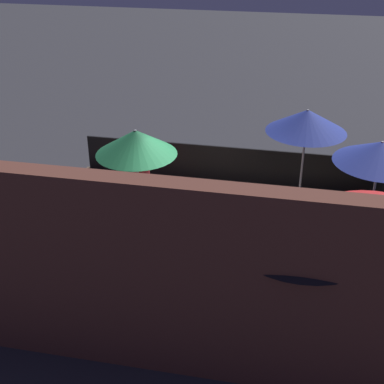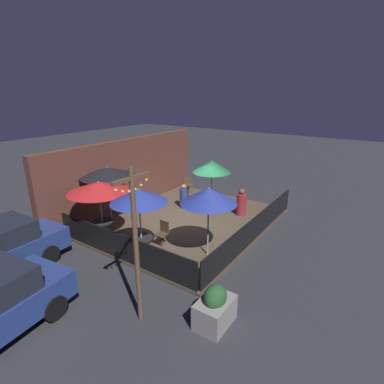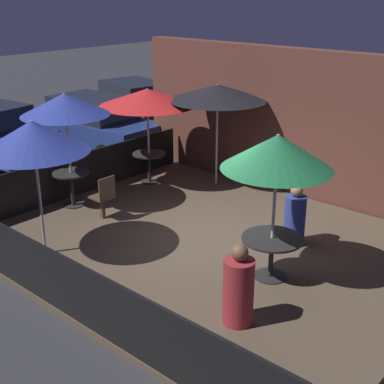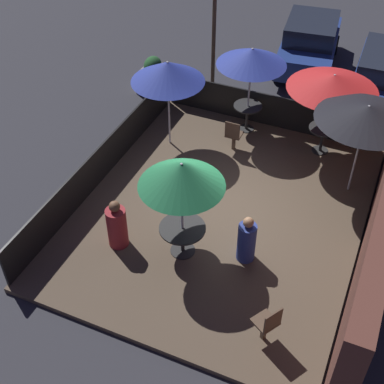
{
  "view_description": "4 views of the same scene",
  "coord_description": "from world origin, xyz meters",
  "px_view_note": "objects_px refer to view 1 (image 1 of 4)",
  "views": [
    {
      "loc": [
        -1.67,
        9.56,
        6.57
      ],
      "look_at": [
        0.26,
        0.0,
        1.36
      ],
      "focal_mm": 50.0,
      "sensor_mm": 36.0,
      "label": 1
    },
    {
      "loc": [
        -9.74,
        -6.92,
        5.45
      ],
      "look_at": [
        0.54,
        0.11,
        1.24
      ],
      "focal_mm": 28.0,
      "sensor_mm": 36.0,
      "label": 2
    },
    {
      "loc": [
        5.63,
        -6.91,
        4.56
      ],
      "look_at": [
        -0.13,
        -0.37,
        1.21
      ],
      "focal_mm": 50.0,
      "sensor_mm": 36.0,
      "label": 3
    },
    {
      "loc": [
        8.61,
        3.02,
        8.73
      ],
      "look_at": [
        0.54,
        -0.5,
        0.95
      ],
      "focal_mm": 50.0,
      "sensor_mm": 36.0,
      "label": 4
    }
  ],
  "objects_px": {
    "patio_umbrella_3": "(303,229)",
    "dining_table_0": "(368,285)",
    "patio_umbrella_1": "(136,142)",
    "patron_0": "(141,180)",
    "dining_table_1": "(139,207)",
    "patio_chair_0": "(315,221)",
    "patio_umbrella_2": "(381,152)",
    "patio_umbrella_0": "(382,212)",
    "patio_umbrella_4": "(307,121)",
    "patio_chair_1": "(33,261)",
    "dining_table_2": "(368,223)",
    "patron_1": "(138,243)"
  },
  "relations": [
    {
      "from": "patio_umbrella_3",
      "to": "dining_table_1",
      "type": "height_order",
      "value": "patio_umbrella_3"
    },
    {
      "from": "patio_chair_1",
      "to": "dining_table_1",
      "type": "bearing_deg",
      "value": 0.0
    },
    {
      "from": "patio_umbrella_1",
      "to": "patio_chair_1",
      "type": "bearing_deg",
      "value": 58.42
    },
    {
      "from": "patio_umbrella_4",
      "to": "dining_table_0",
      "type": "xyz_separation_m",
      "value": [
        -1.26,
        3.83,
        -1.57
      ]
    },
    {
      "from": "patio_umbrella_2",
      "to": "patron_1",
      "type": "height_order",
      "value": "patio_umbrella_2"
    },
    {
      "from": "patio_umbrella_3",
      "to": "dining_table_0",
      "type": "distance_m",
      "value": 2.29
    },
    {
      "from": "patio_umbrella_3",
      "to": "patio_chair_0",
      "type": "height_order",
      "value": "patio_umbrella_3"
    },
    {
      "from": "patio_umbrella_1",
      "to": "patron_0",
      "type": "relative_size",
      "value": 1.97
    },
    {
      "from": "patio_umbrella_1",
      "to": "patio_umbrella_3",
      "type": "height_order",
      "value": "patio_umbrella_1"
    },
    {
      "from": "dining_table_0",
      "to": "patron_1",
      "type": "bearing_deg",
      "value": -7.54
    },
    {
      "from": "patio_umbrella_2",
      "to": "dining_table_2",
      "type": "xyz_separation_m",
      "value": [
        0.0,
        0.0,
        -1.62
      ]
    },
    {
      "from": "dining_table_1",
      "to": "patron_1",
      "type": "relative_size",
      "value": 0.85
    },
    {
      "from": "patio_umbrella_0",
      "to": "patio_umbrella_4",
      "type": "height_order",
      "value": "patio_umbrella_4"
    },
    {
      "from": "patio_umbrella_2",
      "to": "patio_umbrella_3",
      "type": "bearing_deg",
      "value": 65.35
    },
    {
      "from": "patio_chair_0",
      "to": "patio_umbrella_2",
      "type": "bearing_deg",
      "value": 0.0
    },
    {
      "from": "dining_table_1",
      "to": "patio_chair_1",
      "type": "height_order",
      "value": "patio_chair_1"
    },
    {
      "from": "patio_umbrella_0",
      "to": "patron_1",
      "type": "distance_m",
      "value": 4.68
    },
    {
      "from": "dining_table_1",
      "to": "patio_chair_0",
      "type": "xyz_separation_m",
      "value": [
        -3.84,
        -0.27,
        -0.06
      ]
    },
    {
      "from": "patio_umbrella_2",
      "to": "patio_chair_0",
      "type": "bearing_deg",
      "value": -0.49
    },
    {
      "from": "patio_umbrella_0",
      "to": "patio_chair_0",
      "type": "distance_m",
      "value": 2.81
    },
    {
      "from": "patio_umbrella_4",
      "to": "patio_umbrella_0",
      "type": "bearing_deg",
      "value": 108.2
    },
    {
      "from": "patio_umbrella_3",
      "to": "patio_chair_1",
      "type": "relative_size",
      "value": 2.49
    },
    {
      "from": "patio_umbrella_0",
      "to": "patron_1",
      "type": "relative_size",
      "value": 1.96
    },
    {
      "from": "dining_table_0",
      "to": "patio_umbrella_0",
      "type": "bearing_deg",
      "value": 165.96
    },
    {
      "from": "patio_umbrella_3",
      "to": "patio_chair_0",
      "type": "relative_size",
      "value": 2.58
    },
    {
      "from": "patio_umbrella_0",
      "to": "dining_table_2",
      "type": "height_order",
      "value": "patio_umbrella_0"
    },
    {
      "from": "dining_table_1",
      "to": "patron_0",
      "type": "xyz_separation_m",
      "value": [
        0.36,
        -1.37,
        -0.03
      ]
    },
    {
      "from": "patio_umbrella_2",
      "to": "dining_table_0",
      "type": "xyz_separation_m",
      "value": [
        0.18,
        2.14,
        -1.64
      ]
    },
    {
      "from": "patio_chair_0",
      "to": "patio_umbrella_4",
      "type": "bearing_deg",
      "value": 102.74
    },
    {
      "from": "patio_umbrella_1",
      "to": "patio_umbrella_3",
      "type": "xyz_separation_m",
      "value": [
        -3.47,
        2.88,
        0.07
      ]
    },
    {
      "from": "patio_umbrella_1",
      "to": "patio_chair_0",
      "type": "bearing_deg",
      "value": -175.93
    },
    {
      "from": "patio_umbrella_1",
      "to": "patio_umbrella_4",
      "type": "xyz_separation_m",
      "value": [
        -3.48,
        -1.95,
        0.01
      ]
    },
    {
      "from": "patio_chair_0",
      "to": "patron_1",
      "type": "bearing_deg",
      "value": -155.19
    },
    {
      "from": "dining_table_2",
      "to": "patron_1",
      "type": "height_order",
      "value": "patron_1"
    },
    {
      "from": "patio_umbrella_2",
      "to": "patio_umbrella_0",
      "type": "bearing_deg",
      "value": 85.32
    },
    {
      "from": "patron_0",
      "to": "patron_1",
      "type": "distance_m",
      "value": 2.77
    },
    {
      "from": "patio_umbrella_1",
      "to": "patron_1",
      "type": "distance_m",
      "value": 2.11
    },
    {
      "from": "patio_chair_0",
      "to": "patio_chair_1",
      "type": "relative_size",
      "value": 0.96
    },
    {
      "from": "patio_umbrella_0",
      "to": "dining_table_2",
      "type": "xyz_separation_m",
      "value": [
        -0.18,
        -2.14,
        -1.47
      ]
    },
    {
      "from": "patio_umbrella_3",
      "to": "patio_chair_0",
      "type": "distance_m",
      "value": 3.6
    },
    {
      "from": "patio_umbrella_4",
      "to": "patio_chair_1",
      "type": "distance_m",
      "value": 6.69
    },
    {
      "from": "patio_umbrella_4",
      "to": "patio_chair_1",
      "type": "relative_size",
      "value": 2.51
    },
    {
      "from": "patron_0",
      "to": "patron_1",
      "type": "relative_size",
      "value": 1.05
    },
    {
      "from": "patio_umbrella_3",
      "to": "patio_umbrella_4",
      "type": "xyz_separation_m",
      "value": [
        -0.01,
        -4.83,
        -0.06
      ]
    },
    {
      "from": "patio_chair_0",
      "to": "patio_chair_1",
      "type": "distance_m",
      "value": 5.86
    },
    {
      "from": "patio_umbrella_1",
      "to": "dining_table_0",
      "type": "relative_size",
      "value": 3.04
    },
    {
      "from": "patio_umbrella_0",
      "to": "dining_table_2",
      "type": "relative_size",
      "value": 2.91
    },
    {
      "from": "patio_umbrella_2",
      "to": "dining_table_1",
      "type": "relative_size",
      "value": 2.48
    },
    {
      "from": "dining_table_2",
      "to": "patron_1",
      "type": "bearing_deg",
      "value": 18.97
    },
    {
      "from": "patio_umbrella_0",
      "to": "patio_umbrella_1",
      "type": "distance_m",
      "value": 5.09
    }
  ]
}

